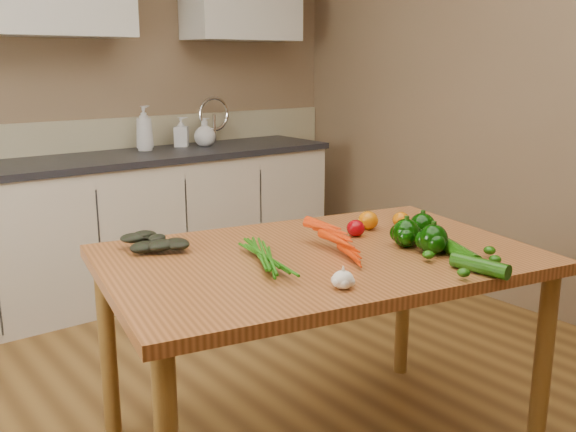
{
  "coord_description": "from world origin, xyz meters",
  "views": [
    {
      "loc": [
        -1.36,
        -1.53,
        1.46
      ],
      "look_at": [
        0.1,
        0.37,
        0.88
      ],
      "focal_mm": 40.0,
      "sensor_mm": 36.0,
      "label": 1
    }
  ],
  "objects_px": {
    "soap_bottle_a": "(144,128)",
    "tomato_a": "(356,228)",
    "soap_bottle_b": "(181,132)",
    "zucchini_b": "(480,266)",
    "leafy_greens": "(156,235)",
    "garlic_bulb": "(343,280)",
    "pepper_a": "(406,233)",
    "tomato_b": "(368,220)",
    "soap_bottle_c": "(205,132)",
    "zucchini_a": "(459,253)",
    "pepper_b": "(422,227)",
    "table": "(320,277)",
    "pepper_c": "(433,239)",
    "carrot_bunch": "(315,246)",
    "tomato_c": "(401,220)"
  },
  "relations": [
    {
      "from": "soap_bottle_c",
      "to": "tomato_b",
      "type": "distance_m",
      "value": 2.06
    },
    {
      "from": "table",
      "to": "carrot_bunch",
      "type": "distance_m",
      "value": 0.13
    },
    {
      "from": "pepper_c",
      "to": "soap_bottle_c",
      "type": "bearing_deg",
      "value": 78.64
    },
    {
      "from": "soap_bottle_b",
      "to": "leafy_greens",
      "type": "relative_size",
      "value": 0.93
    },
    {
      "from": "soap_bottle_c",
      "to": "pepper_a",
      "type": "relative_size",
      "value": 1.82
    },
    {
      "from": "zucchini_b",
      "to": "soap_bottle_b",
      "type": "bearing_deg",
      "value": 81.86
    },
    {
      "from": "soap_bottle_b",
      "to": "zucchini_a",
      "type": "bearing_deg",
      "value": -150.38
    },
    {
      "from": "soap_bottle_c",
      "to": "tomato_b",
      "type": "bearing_deg",
      "value": 176.3
    },
    {
      "from": "pepper_c",
      "to": "table",
      "type": "bearing_deg",
      "value": 141.67
    },
    {
      "from": "soap_bottle_c",
      "to": "soap_bottle_a",
      "type": "bearing_deg",
      "value": 94.36
    },
    {
      "from": "soap_bottle_a",
      "to": "tomato_b",
      "type": "bearing_deg",
      "value": 154.6
    },
    {
      "from": "leafy_greens",
      "to": "soap_bottle_b",
      "type": "bearing_deg",
      "value": 59.12
    },
    {
      "from": "pepper_a",
      "to": "table",
      "type": "bearing_deg",
      "value": 156.95
    },
    {
      "from": "leafy_greens",
      "to": "pepper_a",
      "type": "bearing_deg",
      "value": -35.37
    },
    {
      "from": "garlic_bulb",
      "to": "soap_bottle_a",
      "type": "bearing_deg",
      "value": 77.64
    },
    {
      "from": "garlic_bulb",
      "to": "tomato_b",
      "type": "xyz_separation_m",
      "value": [
        0.55,
        0.45,
        0.01
      ]
    },
    {
      "from": "soap_bottle_a",
      "to": "tomato_a",
      "type": "relative_size",
      "value": 4.04
    },
    {
      "from": "garlic_bulb",
      "to": "tomato_c",
      "type": "height_order",
      "value": "tomato_c"
    },
    {
      "from": "pepper_a",
      "to": "tomato_b",
      "type": "xyz_separation_m",
      "value": [
        0.06,
        0.26,
        -0.01
      ]
    },
    {
      "from": "soap_bottle_b",
      "to": "zucchini_b",
      "type": "xyz_separation_m",
      "value": [
        -0.38,
        -2.68,
        -0.17
      ]
    },
    {
      "from": "leafy_greens",
      "to": "garlic_bulb",
      "type": "relative_size",
      "value": 3.25
    },
    {
      "from": "pepper_b",
      "to": "leafy_greens",
      "type": "bearing_deg",
      "value": 149.84
    },
    {
      "from": "table",
      "to": "tomato_a",
      "type": "xyz_separation_m",
      "value": [
        0.25,
        0.09,
        0.12
      ]
    },
    {
      "from": "soap_bottle_c",
      "to": "leafy_greens",
      "type": "bearing_deg",
      "value": 153.12
    },
    {
      "from": "pepper_b",
      "to": "pepper_c",
      "type": "relative_size",
      "value": 0.97
    },
    {
      "from": "zucchini_b",
      "to": "tomato_a",
      "type": "bearing_deg",
      "value": 90.74
    },
    {
      "from": "soap_bottle_b",
      "to": "table",
      "type": "bearing_deg",
      "value": -159.6
    },
    {
      "from": "zucchini_b",
      "to": "garlic_bulb",
      "type": "bearing_deg",
      "value": 159.97
    },
    {
      "from": "soap_bottle_b",
      "to": "tomato_c",
      "type": "relative_size",
      "value": 2.87
    },
    {
      "from": "zucchini_b",
      "to": "table",
      "type": "bearing_deg",
      "value": 118.66
    },
    {
      "from": "zucchini_b",
      "to": "soap_bottle_a",
      "type": "bearing_deg",
      "value": 87.78
    },
    {
      "from": "pepper_b",
      "to": "zucchini_b",
      "type": "distance_m",
      "value": 0.41
    },
    {
      "from": "soap_bottle_c",
      "to": "garlic_bulb",
      "type": "distance_m",
      "value": 2.65
    },
    {
      "from": "carrot_bunch",
      "to": "tomato_a",
      "type": "height_order",
      "value": "carrot_bunch"
    },
    {
      "from": "zucchini_a",
      "to": "pepper_a",
      "type": "bearing_deg",
      "value": 96.48
    },
    {
      "from": "pepper_a",
      "to": "soap_bottle_a",
      "type": "bearing_deg",
      "value": 88.44
    },
    {
      "from": "tomato_a",
      "to": "soap_bottle_a",
      "type": "bearing_deg",
      "value": 86.98
    },
    {
      "from": "pepper_a",
      "to": "tomato_b",
      "type": "relative_size",
      "value": 1.26
    },
    {
      "from": "pepper_b",
      "to": "garlic_bulb",
      "type": "bearing_deg",
      "value": -160.23
    },
    {
      "from": "soap_bottle_a",
      "to": "tomato_b",
      "type": "height_order",
      "value": "soap_bottle_a"
    },
    {
      "from": "soap_bottle_a",
      "to": "zucchini_a",
      "type": "distance_m",
      "value": 2.53
    },
    {
      "from": "garlic_bulb",
      "to": "pepper_a",
      "type": "xyz_separation_m",
      "value": [
        0.48,
        0.19,
        0.02
      ]
    },
    {
      "from": "soap_bottle_b",
      "to": "zucchini_b",
      "type": "height_order",
      "value": "soap_bottle_b"
    },
    {
      "from": "soap_bottle_c",
      "to": "pepper_b",
      "type": "distance_m",
      "value": 2.28
    },
    {
      "from": "soap_bottle_c",
      "to": "pepper_b",
      "type": "height_order",
      "value": "soap_bottle_c"
    },
    {
      "from": "soap_bottle_a",
      "to": "soap_bottle_b",
      "type": "height_order",
      "value": "soap_bottle_a"
    },
    {
      "from": "table",
      "to": "pepper_c",
      "type": "distance_m",
      "value": 0.42
    },
    {
      "from": "leafy_greens",
      "to": "zucchini_b",
      "type": "distance_m",
      "value": 1.12
    },
    {
      "from": "table",
      "to": "pepper_b",
      "type": "bearing_deg",
      "value": -2.18
    },
    {
      "from": "tomato_c",
      "to": "zucchini_a",
      "type": "bearing_deg",
      "value": -111.78
    }
  ]
}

